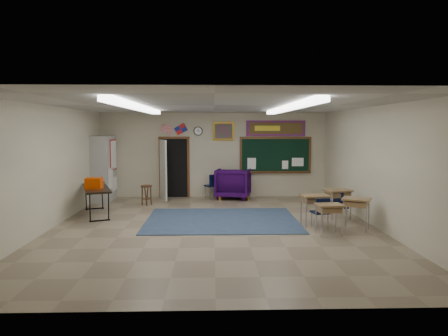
{
  "coord_description": "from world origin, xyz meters",
  "views": [
    {
      "loc": [
        -0.04,
        -9.67,
        2.45
      ],
      "look_at": [
        0.28,
        1.5,
        1.34
      ],
      "focal_mm": 32.0,
      "sensor_mm": 36.0,
      "label": 1
    }
  ],
  "objects_px": {
    "folding_table": "(96,200)",
    "wooden_stool": "(147,195)",
    "student_desk_front_left": "(314,209)",
    "student_desk_front_right": "(338,202)",
    "wingback_armchair": "(233,183)"
  },
  "relations": [
    {
      "from": "wingback_armchair",
      "to": "student_desk_front_right",
      "type": "bearing_deg",
      "value": 142.27
    },
    {
      "from": "wingback_armchair",
      "to": "student_desk_front_right",
      "type": "height_order",
      "value": "wingback_armchair"
    },
    {
      "from": "wooden_stool",
      "to": "student_desk_front_right",
      "type": "bearing_deg",
      "value": -20.21
    },
    {
      "from": "wingback_armchair",
      "to": "student_desk_front_left",
      "type": "height_order",
      "value": "wingback_armchair"
    },
    {
      "from": "student_desk_front_left",
      "to": "folding_table",
      "type": "relative_size",
      "value": 0.39
    },
    {
      "from": "folding_table",
      "to": "wooden_stool",
      "type": "height_order",
      "value": "folding_table"
    },
    {
      "from": "wingback_armchair",
      "to": "folding_table",
      "type": "distance_m",
      "value": 4.78
    },
    {
      "from": "folding_table",
      "to": "student_desk_front_left",
      "type": "bearing_deg",
      "value": -34.58
    },
    {
      "from": "student_desk_front_left",
      "to": "folding_table",
      "type": "height_order",
      "value": "folding_table"
    },
    {
      "from": "student_desk_front_left",
      "to": "wooden_stool",
      "type": "relative_size",
      "value": 1.24
    },
    {
      "from": "wingback_armchair",
      "to": "student_desk_front_left",
      "type": "xyz_separation_m",
      "value": [
        1.83,
        -4.04,
        -0.09
      ]
    },
    {
      "from": "folding_table",
      "to": "wingback_armchair",
      "type": "bearing_deg",
      "value": 12.18
    },
    {
      "from": "student_desk_front_left",
      "to": "folding_table",
      "type": "distance_m",
      "value": 6.02
    },
    {
      "from": "student_desk_front_right",
      "to": "wooden_stool",
      "type": "bearing_deg",
      "value": 146.89
    },
    {
      "from": "wooden_stool",
      "to": "folding_table",
      "type": "bearing_deg",
      "value": -130.08
    }
  ]
}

